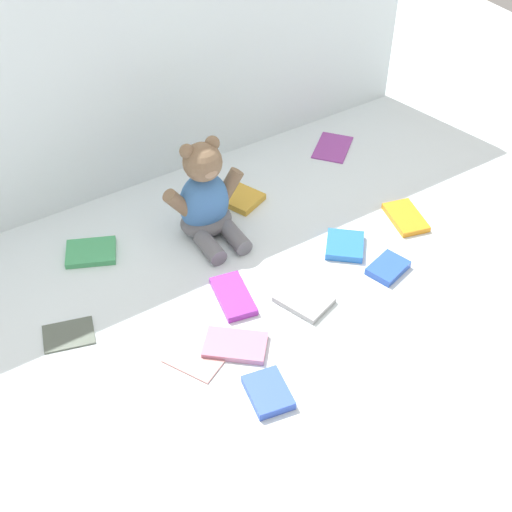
{
  "coord_description": "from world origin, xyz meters",
  "views": [
    {
      "loc": [
        -0.6,
        -1.05,
        1.14
      ],
      "look_at": [
        0.0,
        -0.1,
        0.1
      ],
      "focal_mm": 49.8,
      "sensor_mm": 36.0,
      "label": 1
    }
  ],
  "objects_px": {
    "book_case_1": "(333,147)",
    "book_case_11": "(268,392)",
    "book_case_6": "(196,357)",
    "book_case_2": "(68,334)",
    "book_case_4": "(235,345)",
    "book_case_3": "(241,199)",
    "book_case_7": "(345,245)",
    "book_case_9": "(304,300)",
    "book_case_10": "(388,268)",
    "book_case_5": "(233,296)",
    "book_case_8": "(91,252)",
    "book_case_0": "(406,218)",
    "teddy_bear": "(206,200)"
  },
  "relations": [
    {
      "from": "book_case_0",
      "to": "book_case_8",
      "type": "bearing_deg",
      "value": 171.86
    },
    {
      "from": "book_case_6",
      "to": "book_case_3",
      "type": "bearing_deg",
      "value": -159.06
    },
    {
      "from": "book_case_3",
      "to": "book_case_6",
      "type": "height_order",
      "value": "book_case_3"
    },
    {
      "from": "book_case_4",
      "to": "book_case_2",
      "type": "bearing_deg",
      "value": -87.29
    },
    {
      "from": "book_case_1",
      "to": "book_case_6",
      "type": "height_order",
      "value": "same"
    },
    {
      "from": "book_case_3",
      "to": "book_case_9",
      "type": "bearing_deg",
      "value": 57.48
    },
    {
      "from": "book_case_7",
      "to": "book_case_6",
      "type": "bearing_deg",
      "value": -126.53
    },
    {
      "from": "book_case_7",
      "to": "book_case_0",
      "type": "bearing_deg",
      "value": 41.65
    },
    {
      "from": "book_case_0",
      "to": "book_case_2",
      "type": "relative_size",
      "value": 1.17
    },
    {
      "from": "book_case_2",
      "to": "book_case_3",
      "type": "xyz_separation_m",
      "value": [
        0.55,
        0.19,
        0.0
      ]
    },
    {
      "from": "book_case_1",
      "to": "book_case_7",
      "type": "bearing_deg",
      "value": -72.44
    },
    {
      "from": "book_case_9",
      "to": "book_case_10",
      "type": "relative_size",
      "value": 1.22
    },
    {
      "from": "book_case_8",
      "to": "book_case_5",
      "type": "bearing_deg",
      "value": -121.21
    },
    {
      "from": "book_case_1",
      "to": "book_case_7",
      "type": "xyz_separation_m",
      "value": [
        -0.23,
        -0.35,
        0.01
      ]
    },
    {
      "from": "book_case_6",
      "to": "book_case_0",
      "type": "bearing_deg",
      "value": 161.95
    },
    {
      "from": "book_case_0",
      "to": "teddy_bear",
      "type": "bearing_deg",
      "value": 167.1
    },
    {
      "from": "book_case_4",
      "to": "book_case_8",
      "type": "relative_size",
      "value": 1.11
    },
    {
      "from": "teddy_bear",
      "to": "book_case_4",
      "type": "xyz_separation_m",
      "value": [
        -0.13,
        -0.36,
        -0.09
      ]
    },
    {
      "from": "book_case_11",
      "to": "book_case_2",
      "type": "bearing_deg",
      "value": -41.88
    },
    {
      "from": "book_case_0",
      "to": "book_case_5",
      "type": "height_order",
      "value": "book_case_5"
    },
    {
      "from": "book_case_0",
      "to": "book_case_7",
      "type": "distance_m",
      "value": 0.19
    },
    {
      "from": "book_case_2",
      "to": "book_case_4",
      "type": "relative_size",
      "value": 0.82
    },
    {
      "from": "book_case_1",
      "to": "book_case_4",
      "type": "bearing_deg",
      "value": -91.36
    },
    {
      "from": "book_case_4",
      "to": "book_case_10",
      "type": "distance_m",
      "value": 0.42
    },
    {
      "from": "book_case_2",
      "to": "book_case_11",
      "type": "height_order",
      "value": "book_case_11"
    },
    {
      "from": "book_case_3",
      "to": "book_case_4",
      "type": "distance_m",
      "value": 0.49
    },
    {
      "from": "book_case_7",
      "to": "book_case_9",
      "type": "bearing_deg",
      "value": -112.55
    },
    {
      "from": "book_case_1",
      "to": "book_case_6",
      "type": "relative_size",
      "value": 1.19
    },
    {
      "from": "book_case_7",
      "to": "book_case_5",
      "type": "bearing_deg",
      "value": -139.09
    },
    {
      "from": "book_case_4",
      "to": "teddy_bear",
      "type": "bearing_deg",
      "value": -160.31
    },
    {
      "from": "book_case_6",
      "to": "book_case_7",
      "type": "distance_m",
      "value": 0.47
    },
    {
      "from": "book_case_4",
      "to": "book_case_5",
      "type": "relative_size",
      "value": 0.97
    },
    {
      "from": "book_case_5",
      "to": "book_case_8",
      "type": "distance_m",
      "value": 0.37
    },
    {
      "from": "book_case_9",
      "to": "book_case_10",
      "type": "bearing_deg",
      "value": -24.28
    },
    {
      "from": "book_case_6",
      "to": "book_case_10",
      "type": "bearing_deg",
      "value": 151.49
    },
    {
      "from": "book_case_11",
      "to": "teddy_bear",
      "type": "bearing_deg",
      "value": -95.49
    },
    {
      "from": "book_case_1",
      "to": "book_case_9",
      "type": "height_order",
      "value": "book_case_9"
    },
    {
      "from": "book_case_1",
      "to": "book_case_4",
      "type": "relative_size",
      "value": 1.05
    },
    {
      "from": "book_case_6",
      "to": "teddy_bear",
      "type": "bearing_deg",
      "value": -150.2
    },
    {
      "from": "book_case_9",
      "to": "teddy_bear",
      "type": "bearing_deg",
      "value": 82.16
    },
    {
      "from": "book_case_4",
      "to": "book_case_1",
      "type": "bearing_deg",
      "value": 168.48
    },
    {
      "from": "book_case_8",
      "to": "teddy_bear",
      "type": "bearing_deg",
      "value": -80.22
    },
    {
      "from": "book_case_1",
      "to": "book_case_11",
      "type": "height_order",
      "value": "book_case_11"
    },
    {
      "from": "book_case_9",
      "to": "book_case_11",
      "type": "height_order",
      "value": "book_case_11"
    },
    {
      "from": "book_case_3",
      "to": "book_case_1",
      "type": "bearing_deg",
      "value": 169.08
    },
    {
      "from": "book_case_0",
      "to": "book_case_8",
      "type": "relative_size",
      "value": 1.07
    },
    {
      "from": "book_case_5",
      "to": "book_case_8",
      "type": "xyz_separation_m",
      "value": [
        -0.21,
        0.31,
        -0.0
      ]
    },
    {
      "from": "book_case_4",
      "to": "book_case_9",
      "type": "xyz_separation_m",
      "value": [
        0.2,
        0.03,
        -0.0
      ]
    },
    {
      "from": "book_case_7",
      "to": "book_case_10",
      "type": "xyz_separation_m",
      "value": [
        0.04,
        -0.11,
        -0.0
      ]
    },
    {
      "from": "book_case_4",
      "to": "book_case_6",
      "type": "xyz_separation_m",
      "value": [
        -0.08,
        0.02,
        -0.0
      ]
    }
  ]
}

